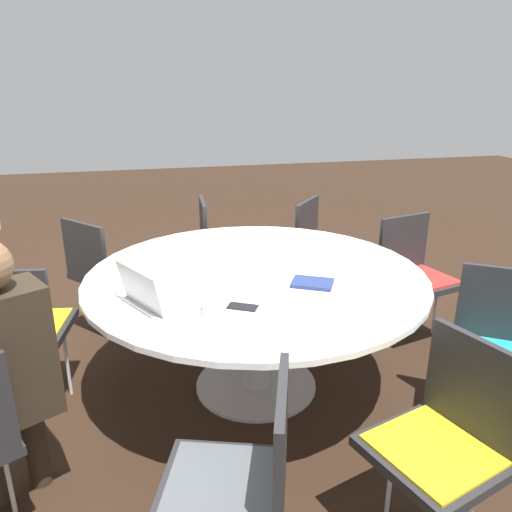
{
  "coord_description": "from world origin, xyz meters",
  "views": [
    {
      "loc": [
        -2.5,
        0.6,
        1.73
      ],
      "look_at": [
        0.0,
        0.0,
        0.83
      ],
      "focal_mm": 35.0,
      "sensor_mm": 36.0,
      "label": 1
    }
  ],
  "objects_px": {
    "coffee_cup": "(212,305)",
    "person_0": "(1,361)",
    "chair_1": "(242,476)",
    "chair_4": "(414,268)",
    "chair_2": "(447,432)",
    "chair_8": "(22,322)",
    "chair_5": "(321,245)",
    "laptop": "(153,297)",
    "chair_7": "(103,266)",
    "spiral_notebook": "(312,283)",
    "chair_3": "(499,341)",
    "chair_6": "(220,242)",
    "cell_phone": "(243,307)"
  },
  "relations": [
    {
      "from": "spiral_notebook",
      "to": "cell_phone",
      "type": "xyz_separation_m",
      "value": [
        -0.18,
        0.41,
        -0.01
      ]
    },
    {
      "from": "chair_3",
      "to": "chair_6",
      "type": "relative_size",
      "value": 1.0
    },
    {
      "from": "chair_4",
      "to": "chair_6",
      "type": "height_order",
      "value": "same"
    },
    {
      "from": "chair_4",
      "to": "chair_5",
      "type": "relative_size",
      "value": 1.0
    },
    {
      "from": "coffee_cup",
      "to": "person_0",
      "type": "bearing_deg",
      "value": 101.34
    },
    {
      "from": "chair_2",
      "to": "cell_phone",
      "type": "xyz_separation_m",
      "value": [
        0.77,
        0.6,
        0.22
      ]
    },
    {
      "from": "chair_7",
      "to": "spiral_notebook",
      "type": "bearing_deg",
      "value": 3.61
    },
    {
      "from": "chair_4",
      "to": "laptop",
      "type": "xyz_separation_m",
      "value": [
        -0.68,
        1.78,
        0.27
      ]
    },
    {
      "from": "laptop",
      "to": "coffee_cup",
      "type": "distance_m",
      "value": 0.29
    },
    {
      "from": "chair_4",
      "to": "laptop",
      "type": "distance_m",
      "value": 1.93
    },
    {
      "from": "chair_2",
      "to": "spiral_notebook",
      "type": "relative_size",
      "value": 3.33
    },
    {
      "from": "coffee_cup",
      "to": "laptop",
      "type": "bearing_deg",
      "value": 61.32
    },
    {
      "from": "chair_1",
      "to": "laptop",
      "type": "bearing_deg",
      "value": 32.88
    },
    {
      "from": "chair_1",
      "to": "chair_4",
      "type": "height_order",
      "value": "same"
    },
    {
      "from": "chair_1",
      "to": "chair_5",
      "type": "xyz_separation_m",
      "value": [
        2.22,
        -1.11,
        0.0
      ]
    },
    {
      "from": "person_0",
      "to": "chair_4",
      "type": "bearing_deg",
      "value": -6.11
    },
    {
      "from": "chair_8",
      "to": "laptop",
      "type": "xyz_separation_m",
      "value": [
        -0.45,
        -0.69,
        0.27
      ]
    },
    {
      "from": "chair_6",
      "to": "laptop",
      "type": "distance_m",
      "value": 1.7
    },
    {
      "from": "laptop",
      "to": "chair_7",
      "type": "bearing_deg",
      "value": -14.52
    },
    {
      "from": "chair_1",
      "to": "chair_4",
      "type": "distance_m",
      "value": 2.22
    },
    {
      "from": "chair_1",
      "to": "spiral_notebook",
      "type": "relative_size",
      "value": 3.33
    },
    {
      "from": "chair_3",
      "to": "chair_2",
      "type": "bearing_deg",
      "value": 73.64
    },
    {
      "from": "person_0",
      "to": "spiral_notebook",
      "type": "height_order",
      "value": "person_0"
    },
    {
      "from": "cell_phone",
      "to": "person_0",
      "type": "bearing_deg",
      "value": 101.62
    },
    {
      "from": "chair_4",
      "to": "coffee_cup",
      "type": "xyz_separation_m",
      "value": [
        -0.82,
        1.53,
        0.26
      ]
    },
    {
      "from": "chair_3",
      "to": "laptop",
      "type": "bearing_deg",
      "value": 22.43
    },
    {
      "from": "chair_1",
      "to": "spiral_notebook",
      "type": "distance_m",
      "value": 1.17
    },
    {
      "from": "chair_2",
      "to": "laptop",
      "type": "height_order",
      "value": "laptop"
    },
    {
      "from": "chair_7",
      "to": "chair_8",
      "type": "xyz_separation_m",
      "value": [
        -0.78,
        0.38,
        0.0
      ]
    },
    {
      "from": "chair_2",
      "to": "chair_8",
      "type": "height_order",
      "value": "same"
    },
    {
      "from": "chair_1",
      "to": "chair_4",
      "type": "bearing_deg",
      "value": -25.65
    },
    {
      "from": "chair_3",
      "to": "chair_7",
      "type": "relative_size",
      "value": 1.0
    },
    {
      "from": "person_0",
      "to": "coffee_cup",
      "type": "distance_m",
      "value": 0.87
    },
    {
      "from": "chair_5",
      "to": "person_0",
      "type": "height_order",
      "value": "person_0"
    },
    {
      "from": "coffee_cup",
      "to": "cell_phone",
      "type": "distance_m",
      "value": 0.16
    },
    {
      "from": "chair_1",
      "to": "person_0",
      "type": "bearing_deg",
      "value": 72.96
    },
    {
      "from": "laptop",
      "to": "spiral_notebook",
      "type": "relative_size",
      "value": 1.63
    },
    {
      "from": "chair_4",
      "to": "chair_6",
      "type": "xyz_separation_m",
      "value": [
        0.9,
        1.2,
        0.0
      ]
    },
    {
      "from": "chair_8",
      "to": "chair_1",
      "type": "bearing_deg",
      "value": -46.76
    },
    {
      "from": "chair_1",
      "to": "chair_5",
      "type": "height_order",
      "value": "same"
    },
    {
      "from": "chair_5",
      "to": "chair_8",
      "type": "bearing_deg",
      "value": -26.2
    },
    {
      "from": "spiral_notebook",
      "to": "coffee_cup",
      "type": "height_order",
      "value": "coffee_cup"
    },
    {
      "from": "chair_6",
      "to": "spiral_notebook",
      "type": "height_order",
      "value": "chair_6"
    },
    {
      "from": "chair_7",
      "to": "person_0",
      "type": "relative_size",
      "value": 0.71
    },
    {
      "from": "chair_1",
      "to": "chair_7",
      "type": "distance_m",
      "value": 2.2
    },
    {
      "from": "chair_2",
      "to": "chair_4",
      "type": "relative_size",
      "value": 1.0
    },
    {
      "from": "chair_3",
      "to": "chair_8",
      "type": "relative_size",
      "value": 1.0
    },
    {
      "from": "chair_3",
      "to": "coffee_cup",
      "type": "xyz_separation_m",
      "value": [
        0.2,
        1.4,
        0.26
      ]
    },
    {
      "from": "person_0",
      "to": "chair_1",
      "type": "bearing_deg",
      "value": -64.51
    },
    {
      "from": "chair_2",
      "to": "coffee_cup",
      "type": "xyz_separation_m",
      "value": [
        0.74,
        0.76,
        0.26
      ]
    }
  ]
}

